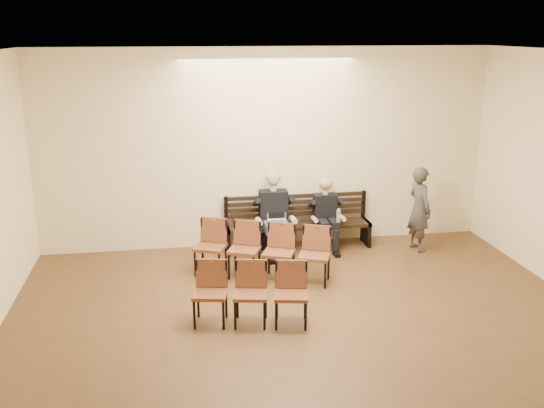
% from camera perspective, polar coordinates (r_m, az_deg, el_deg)
% --- Properties ---
extents(ground, '(10.00, 10.00, 0.00)m').
position_cam_1_polar(ground, '(6.77, 6.50, -17.93)').
color(ground, brown).
rests_on(ground, ground).
extents(room_walls, '(8.02, 10.01, 3.51)m').
position_cam_1_polar(room_walls, '(6.49, 5.33, 5.03)').
color(room_walls, beige).
rests_on(room_walls, ground).
extents(bench, '(2.60, 0.90, 0.45)m').
position_cam_1_polar(bench, '(10.85, 2.47, -2.99)').
color(bench, black).
rests_on(bench, ground).
extents(seated_man, '(0.60, 0.83, 1.44)m').
position_cam_1_polar(seated_man, '(10.50, 0.21, -0.79)').
color(seated_man, black).
rests_on(seated_man, ground).
extents(seated_woman, '(0.50, 0.69, 1.16)m').
position_cam_1_polar(seated_woman, '(10.73, 5.13, -1.26)').
color(seated_woman, black).
rests_on(seated_woman, ground).
extents(laptop, '(0.35, 0.30, 0.23)m').
position_cam_1_polar(laptop, '(10.39, 0.55, -1.86)').
color(laptop, silver).
rests_on(laptop, bench).
extents(water_bottle, '(0.07, 0.07, 0.24)m').
position_cam_1_polar(water_bottle, '(10.52, 6.26, -1.72)').
color(water_bottle, silver).
rests_on(water_bottle, bench).
extents(bag, '(0.41, 0.29, 0.30)m').
position_cam_1_polar(bag, '(10.85, -1.18, -3.40)').
color(bag, black).
rests_on(bag, ground).
extents(passerby, '(0.53, 0.70, 1.73)m').
position_cam_1_polar(passerby, '(10.86, 13.75, 0.11)').
color(passerby, '#3B3730').
rests_on(passerby, ground).
extents(chair_row_front, '(2.15, 1.26, 0.88)m').
position_cam_1_polar(chair_row_front, '(9.47, -1.01, -4.50)').
color(chair_row_front, brown).
rests_on(chair_row_front, ground).
extents(chair_row_back, '(1.57, 0.74, 0.84)m').
position_cam_1_polar(chair_row_back, '(8.05, -2.04, -8.52)').
color(chair_row_back, brown).
rests_on(chair_row_back, ground).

